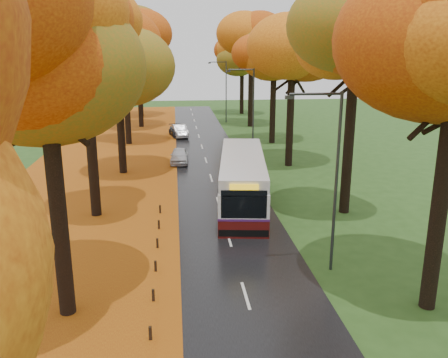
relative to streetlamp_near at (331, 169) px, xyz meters
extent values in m
cube|color=black|center=(-3.95, 17.00, -4.69)|extent=(6.50, 90.00, 0.04)
cube|color=silver|center=(-3.95, 17.00, -4.67)|extent=(0.12, 90.00, 0.01)
cube|color=maroon|center=(-12.95, 17.00, -4.70)|extent=(12.00, 90.00, 0.02)
cube|color=#B37012|center=(-7.00, 17.00, -4.67)|extent=(0.90, 90.00, 0.01)
cylinder|color=black|center=(-10.85, -2.50, -0.43)|extent=(0.60, 0.60, 8.58)
ellipsoid|color=orange|center=(-10.85, -2.50, 4.93)|extent=(9.20, 9.20, 7.18)
cylinder|color=black|center=(-11.45, 8.50, -0.14)|extent=(0.60, 0.60, 9.15)
ellipsoid|color=orange|center=(-11.45, 8.50, 5.58)|extent=(8.00, 8.00, 6.24)
cylinder|color=black|center=(-10.85, 18.50, -0.71)|extent=(0.60, 0.60, 8.00)
ellipsoid|color=orange|center=(-10.85, 18.50, 4.29)|extent=(9.20, 9.20, 7.18)
cylinder|color=black|center=(-11.45, 30.50, -0.43)|extent=(0.60, 0.60, 8.58)
ellipsoid|color=orange|center=(-11.45, 30.50, 4.93)|extent=(8.00, 8.00, 6.24)
cylinder|color=black|center=(-10.85, 41.50, -0.14)|extent=(0.60, 0.60, 9.15)
ellipsoid|color=orange|center=(-10.85, 41.50, 5.58)|extent=(9.20, 9.20, 7.18)
cylinder|color=black|center=(-11.45, 51.50, -0.71)|extent=(0.60, 0.60, 8.00)
ellipsoid|color=orange|center=(-11.45, 51.50, 4.29)|extent=(8.00, 8.00, 6.24)
cylinder|color=black|center=(2.95, -3.50, -0.36)|extent=(0.60, 0.60, 8.70)
cylinder|color=black|center=(3.55, 7.50, -0.11)|extent=(0.60, 0.60, 9.22)
ellipsoid|color=orange|center=(3.55, 7.50, 5.65)|extent=(8.20, 8.20, 6.40)
cylinder|color=black|center=(2.95, 19.50, -0.62)|extent=(0.60, 0.60, 8.19)
ellipsoid|color=orange|center=(2.95, 19.50, 4.50)|extent=(9.20, 9.20, 7.18)
cylinder|color=black|center=(3.55, 29.50, -0.36)|extent=(0.60, 0.60, 8.70)
ellipsoid|color=orange|center=(3.55, 29.50, 5.08)|extent=(8.20, 8.20, 6.40)
cylinder|color=black|center=(2.95, 40.50, -0.11)|extent=(0.60, 0.60, 9.22)
ellipsoid|color=orange|center=(2.95, 40.50, 5.65)|extent=(9.20, 9.20, 7.18)
cylinder|color=black|center=(3.55, 52.50, -0.62)|extent=(0.60, 0.60, 8.19)
ellipsoid|color=orange|center=(3.55, 52.50, 4.50)|extent=(8.20, 8.20, 6.40)
cube|color=black|center=(-7.65, -4.60, -4.45)|extent=(0.11, 0.11, 0.52)
cube|color=black|center=(-7.65, -2.00, -4.45)|extent=(0.11, 0.11, 0.52)
cube|color=black|center=(-7.65, 0.60, -4.45)|extent=(0.11, 0.11, 0.52)
cube|color=black|center=(-7.65, 3.20, -4.45)|extent=(0.11, 0.11, 0.52)
cube|color=black|center=(-7.65, 5.80, -4.45)|extent=(0.11, 0.11, 0.52)
cube|color=black|center=(-7.65, 8.40, -4.45)|extent=(0.11, 0.11, 0.52)
cylinder|color=#333538|center=(0.25, 0.00, -0.71)|extent=(0.14, 0.14, 8.00)
cylinder|color=#333538|center=(-0.85, 0.00, 3.19)|extent=(2.20, 0.11, 0.11)
cube|color=#333538|center=(-1.95, 0.00, 3.07)|extent=(0.35, 0.18, 0.14)
cylinder|color=#333538|center=(0.25, 22.00, -0.71)|extent=(0.14, 0.14, 8.00)
cylinder|color=#333538|center=(-0.85, 22.00, 3.19)|extent=(2.20, 0.11, 0.11)
cube|color=#333538|center=(-1.95, 22.00, 3.07)|extent=(0.35, 0.18, 0.14)
cylinder|color=#333538|center=(0.25, 44.00, -0.71)|extent=(0.14, 0.14, 8.00)
cylinder|color=#333538|center=(-0.85, 44.00, 3.19)|extent=(2.20, 0.11, 0.11)
cube|color=#333538|center=(-1.95, 44.00, 3.07)|extent=(0.35, 0.18, 0.14)
cube|color=#450C0A|center=(-2.43, 9.73, -4.19)|extent=(4.19, 12.11, 0.97)
cube|color=silver|center=(-2.43, 9.73, -3.00)|extent=(4.19, 12.11, 1.40)
cube|color=silver|center=(-2.43, 9.73, -1.92)|extent=(4.11, 11.87, 0.76)
cube|color=#44195A|center=(-2.43, 9.73, -3.65)|extent=(4.21, 12.14, 0.13)
cube|color=black|center=(-2.43, 9.73, -2.57)|extent=(4.10, 11.18, 0.92)
cube|color=black|center=(-3.18, 3.88, -2.79)|extent=(2.36, 0.36, 1.51)
cube|color=yellow|center=(-3.18, 3.88, -1.85)|extent=(1.48, 0.25, 0.30)
cube|color=black|center=(-3.18, 3.89, -4.37)|extent=(2.64, 0.46, 0.38)
cylinder|color=black|center=(-4.16, 5.89, -4.13)|extent=(0.44, 1.11, 1.08)
cylinder|color=black|center=(-1.73, 5.57, -4.13)|extent=(0.44, 1.11, 1.08)
cylinder|color=black|center=(-3.19, 13.42, -4.13)|extent=(0.44, 1.11, 1.08)
cylinder|color=black|center=(-0.76, 13.10, -4.13)|extent=(0.44, 1.11, 1.08)
imported|color=silver|center=(-6.30, 21.23, -4.04)|extent=(1.70, 3.82, 1.28)
imported|color=#A7AAAF|center=(-6.08, 33.82, -4.00)|extent=(2.07, 4.25, 1.34)
imported|color=black|center=(-6.30, 34.28, -4.09)|extent=(2.32, 4.25, 1.17)
camera|label=1|loc=(-6.61, -19.03, 5.02)|focal=38.00mm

